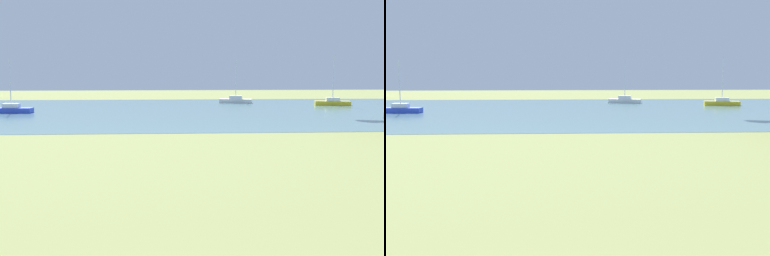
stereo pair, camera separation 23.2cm
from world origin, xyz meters
The scene contains 5 objects.
ground_plane centered at (0.00, 22.00, 0.00)m, with size 160.00×160.00×0.00m, color #8C9351.
water_surface centered at (0.00, 50.00, 0.01)m, with size 140.00×40.00×0.02m, color slate.
sailboat_blue centered at (-18.07, 48.20, 0.45)m, with size 4.90×1.84×6.09m.
sailboat_yellow centered at (23.33, 56.86, 0.46)m, with size 5.01×2.46×6.88m.
sailboat_white centered at (10.40, 61.92, 0.46)m, with size 5.03×2.84×6.34m.
Camera 1 is at (-0.24, -7.14, 5.28)m, focal length 43.64 mm.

